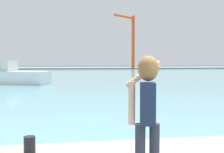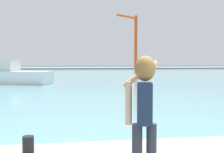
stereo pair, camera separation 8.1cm
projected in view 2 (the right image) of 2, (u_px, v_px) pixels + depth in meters
name	position (u px, v px, depth m)	size (l,w,h in m)	color
ground_plane	(82.00, 74.00, 53.58)	(220.00, 220.00, 0.00)	#334751
harbor_water	(82.00, 73.00, 55.55)	(140.00, 100.00, 0.02)	#6BA8B2
far_shore_dock	(77.00, 68.00, 95.06)	(140.00, 20.00, 0.38)	gray
person_photographer	(144.00, 106.00, 3.80)	(0.53, 0.57, 1.74)	#2D3342
harbor_bollard	(28.00, 145.00, 5.11)	(0.21, 0.21, 0.31)	black
boat_moored	(10.00, 75.00, 29.56)	(8.61, 5.37, 2.43)	white
port_crane	(134.00, 37.00, 89.06)	(7.66, 6.51, 16.50)	#D84C19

